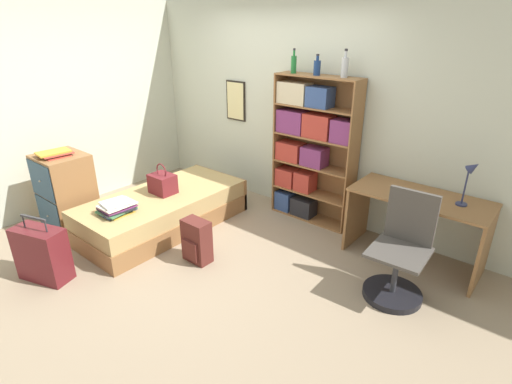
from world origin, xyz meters
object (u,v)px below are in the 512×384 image
object	(u,v)px
desk_lamp	(471,175)
bookcase	(307,147)
bottle_clear	(345,67)
desk	(417,215)
bottle_brown	(317,67)
desk_chair	(398,265)
backpack	(197,241)
book_stack_on_bed	(117,207)
handbag	(163,183)
bottle_green	(294,64)
dresser	(66,192)
bed	(164,210)
magazine_pile_on_dresser	(54,153)
suitcase	(42,254)

from	to	relation	value
desk_lamp	bookcase	bearing A→B (deg)	175.75
bottle_clear	desk	bearing A→B (deg)	-9.40
bookcase	bottle_brown	size ratio (longest dim) A/B	7.86
bottle_brown	desk_lamp	bearing A→B (deg)	-3.98
desk_chair	backpack	size ratio (longest dim) A/B	2.11
bottle_brown	book_stack_on_bed	bearing A→B (deg)	-122.27
book_stack_on_bed	bookcase	distance (m)	2.30
bookcase	desk_chair	distance (m)	1.84
handbag	desk_chair	distance (m)	2.78
bottle_green	bottle_clear	xyz separation A→B (m)	(0.63, 0.04, 0.01)
book_stack_on_bed	desk_chair	bearing A→B (deg)	22.94
dresser	desk_lamp	xyz separation A→B (m)	(3.86, 1.93, 0.59)
bed	desk	bearing A→B (deg)	24.01
bookcase	desk_chair	size ratio (longest dim) A/B	1.81
handbag	book_stack_on_bed	bearing A→B (deg)	-85.70
desk_chair	bookcase	bearing A→B (deg)	152.05
handbag	bottle_brown	distance (m)	2.23
bed	dresser	size ratio (longest dim) A/B	2.19
magazine_pile_on_dresser	suitcase	bearing A→B (deg)	-37.78
dresser	desk_chair	size ratio (longest dim) A/B	0.93
book_stack_on_bed	suitcase	xyz separation A→B (m)	(-0.05, -0.81, -0.21)
handbag	desk	bearing A→B (deg)	23.16
dresser	backpack	size ratio (longest dim) A/B	1.98
book_stack_on_bed	desk	size ratio (longest dim) A/B	0.29
desk_lamp	book_stack_on_bed	bearing A→B (deg)	-148.62
book_stack_on_bed	desk	world-z (taller)	desk
book_stack_on_bed	backpack	size ratio (longest dim) A/B	0.83
magazine_pile_on_dresser	bottle_brown	bearing A→B (deg)	44.53
bottle_brown	handbag	bearing A→B (deg)	-134.93
bottle_brown	desk_lamp	distance (m)	1.93
book_stack_on_bed	desk	distance (m)	3.14
book_stack_on_bed	bottle_green	xyz separation A→B (m)	(0.92, 1.92, 1.39)
desk	desk_lamp	distance (m)	0.65
bed	dresser	world-z (taller)	dresser
bookcase	bottle_clear	xyz separation A→B (m)	(0.40, 0.01, 0.96)
bottle_brown	suitcase	bearing A→B (deg)	-114.85
suitcase	bottle_green	distance (m)	3.31
suitcase	dresser	xyz separation A→B (m)	(-0.84, 0.70, 0.19)
bottle_brown	desk_lamp	xyz separation A→B (m)	(1.75, -0.12, -0.81)
desk_lamp	dresser	bearing A→B (deg)	-153.45
bookcase	desk_chair	xyz separation A→B (m)	(1.53, -0.81, -0.62)
bottle_brown	bottle_clear	size ratio (longest dim) A/B	0.77
handbag	desk_chair	xyz separation A→B (m)	(2.73, 0.47, -0.23)
bed	magazine_pile_on_dresser	bearing A→B (deg)	-138.42
magazine_pile_on_dresser	desk_chair	xyz separation A→B (m)	(3.58, 1.29, -0.63)
book_stack_on_bed	desk_lamp	bearing A→B (deg)	31.38
bed	book_stack_on_bed	distance (m)	0.68
backpack	desk_lamp	bearing A→B (deg)	34.70
bed	backpack	xyz separation A→B (m)	(0.88, -0.28, 0.02)
dresser	bottle_green	distance (m)	3.07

